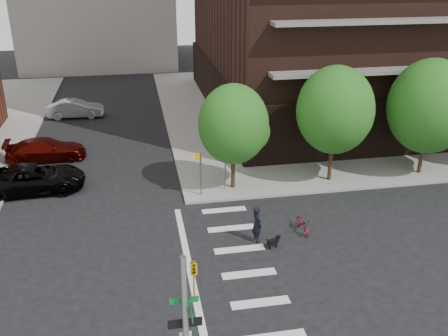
{
  "coord_description": "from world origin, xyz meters",
  "views": [
    {
      "loc": [
        -1.38,
        -17.66,
        12.82
      ],
      "look_at": [
        3.0,
        6.0,
        2.5
      ],
      "focal_mm": 40.0,
      "sensor_mm": 36.0,
      "label": 1
    }
  ],
  "objects_px": {
    "parked_car_maroon": "(46,150)",
    "scooter": "(303,224)",
    "parked_car_black": "(33,178)",
    "dog_walker": "(257,224)",
    "parked_car_silver": "(75,109)"
  },
  "relations": [
    {
      "from": "dog_walker",
      "to": "parked_car_black",
      "type": "bearing_deg",
      "value": 42.6
    },
    {
      "from": "parked_car_black",
      "to": "dog_walker",
      "type": "relative_size",
      "value": 3.19
    },
    {
      "from": "parked_car_silver",
      "to": "scooter",
      "type": "xyz_separation_m",
      "value": [
        12.84,
        -21.77,
        -0.34
      ]
    },
    {
      "from": "parked_car_black",
      "to": "scooter",
      "type": "height_order",
      "value": "parked_car_black"
    },
    {
      "from": "parked_car_black",
      "to": "dog_walker",
      "type": "distance_m",
      "value": 13.85
    },
    {
      "from": "parked_car_black",
      "to": "scooter",
      "type": "distance_m",
      "value": 15.77
    },
    {
      "from": "scooter",
      "to": "parked_car_black",
      "type": "bearing_deg",
      "value": 150.75
    },
    {
      "from": "dog_walker",
      "to": "parked_car_maroon",
      "type": "bearing_deg",
      "value": 28.77
    },
    {
      "from": "parked_car_maroon",
      "to": "scooter",
      "type": "distance_m",
      "value": 18.55
    },
    {
      "from": "parked_car_maroon",
      "to": "scooter",
      "type": "xyz_separation_m",
      "value": [
        13.95,
        -12.21,
        -0.33
      ]
    },
    {
      "from": "parked_car_silver",
      "to": "dog_walker",
      "type": "distance_m",
      "value": 24.52
    },
    {
      "from": "parked_car_maroon",
      "to": "scooter",
      "type": "height_order",
      "value": "parked_car_maroon"
    },
    {
      "from": "scooter",
      "to": "dog_walker",
      "type": "xyz_separation_m",
      "value": [
        -2.49,
        -0.46,
        0.49
      ]
    },
    {
      "from": "parked_car_maroon",
      "to": "dog_walker",
      "type": "height_order",
      "value": "dog_walker"
    },
    {
      "from": "parked_car_maroon",
      "to": "parked_car_silver",
      "type": "distance_m",
      "value": 9.63
    }
  ]
}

